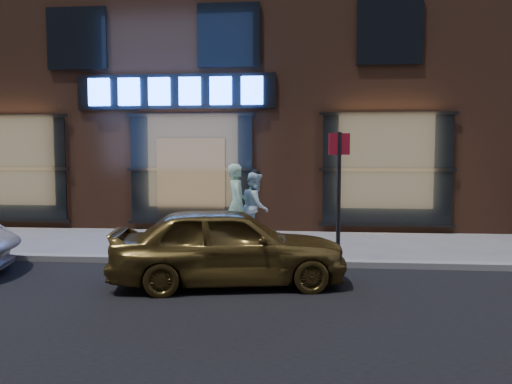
% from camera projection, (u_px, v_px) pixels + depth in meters
% --- Properties ---
extents(ground, '(90.00, 90.00, 0.00)m').
position_uv_depth(ground, '(145.00, 263.00, 9.18)').
color(ground, slate).
rests_on(ground, ground).
extents(curb, '(60.00, 0.25, 0.12)m').
position_uv_depth(curb, '(145.00, 260.00, 9.17)').
color(curb, gray).
rests_on(curb, ground).
extents(storefront_building, '(30.20, 8.28, 10.30)m').
position_uv_depth(storefront_building, '(217.00, 59.00, 16.71)').
color(storefront_building, '#54301E').
rests_on(storefront_building, ground).
extents(man_bowtie, '(0.58, 0.74, 1.78)m').
position_uv_depth(man_bowtie, '(237.00, 203.00, 11.19)').
color(man_bowtie, '#AAE0B4').
rests_on(man_bowtie, ground).
extents(man_cap, '(0.61, 0.77, 1.58)m').
position_uv_depth(man_cap, '(255.00, 207.00, 11.46)').
color(man_cap, white).
rests_on(man_cap, ground).
extents(gold_sedan, '(3.77, 2.05, 1.22)m').
position_uv_depth(gold_sedan, '(229.00, 245.00, 7.63)').
color(gold_sedan, brown).
rests_on(gold_sedan, ground).
extents(sign_post, '(0.38, 0.11, 2.39)m').
position_uv_depth(sign_post, '(339.00, 185.00, 8.85)').
color(sign_post, '#262628').
rests_on(sign_post, ground).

